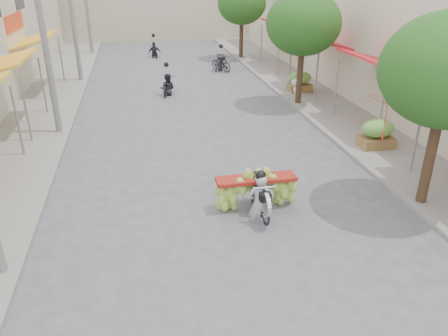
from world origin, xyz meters
TOP-DOWN VIEW (x-y plane):
  - sidewalk_left at (-7.00, 15.00)m, footprint 4.00×60.00m
  - sidewalk_right at (7.00, 15.00)m, footprint 4.00×60.00m
  - shophouse_row_right at (11.99, 14.00)m, footprint 9.77×40.00m
  - utility_pole_mid at (-5.40, 12.00)m, footprint 0.60×0.24m
  - utility_pole_far at (-5.40, 21.00)m, footprint 0.60×0.24m
  - street_tree_mid at (5.40, 14.00)m, footprint 3.40×3.40m
  - street_tree_far at (5.40, 26.00)m, footprint 3.40×3.40m
  - produce_crate_mid at (6.20, 8.00)m, footprint 1.20×0.88m
  - produce_crate_far at (6.20, 16.00)m, footprint 1.20×0.88m
  - banana_motorbike at (0.78, 4.54)m, footprint 2.20×1.94m
  - market_umbrella at (5.78, 6.94)m, footprint 2.18×2.18m
  - pedestrian at (5.87, 15.73)m, footprint 0.87×0.70m
  - bg_motorbike_a at (-0.66, 17.05)m, footprint 1.05×1.72m
  - bg_motorbike_b at (3.16, 22.07)m, footprint 1.36×1.79m
  - bg_motorbike_c at (-0.77, 27.63)m, footprint 1.05×1.54m

SIDE VIEW (x-z plane):
  - sidewalk_left at x=-7.00m, z-range 0.00..0.12m
  - sidewalk_right at x=7.00m, z-range 0.00..0.12m
  - produce_crate_mid at x=6.20m, z-range 0.13..1.29m
  - produce_crate_far at x=6.20m, z-range 0.13..1.29m
  - banana_motorbike at x=0.78m, z-range -0.39..1.86m
  - bg_motorbike_a at x=-0.66m, z-range -0.23..1.72m
  - bg_motorbike_c at x=-0.77m, z-range -0.15..1.80m
  - bg_motorbike_b at x=3.16m, z-range -0.14..1.81m
  - pedestrian at x=5.87m, z-range 0.12..1.65m
  - market_umbrella at x=5.78m, z-range 1.60..3.27m
  - shophouse_row_right at x=11.99m, z-range 0.00..6.00m
  - street_tree_mid at x=5.40m, z-range 1.16..6.41m
  - street_tree_far at x=5.40m, z-range 1.16..6.41m
  - utility_pole_mid at x=-5.40m, z-range 0.03..8.03m
  - utility_pole_far at x=-5.40m, z-range 0.03..8.03m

